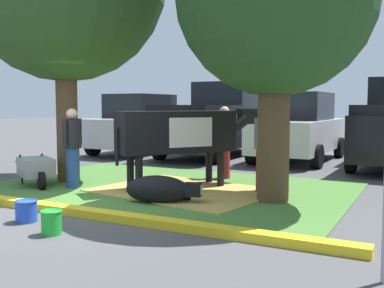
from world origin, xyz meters
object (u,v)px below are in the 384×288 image
Objects in this scene: calf_lying at (160,190)px; person_visitor_far at (73,146)px; pickup_truck_maroon at (216,122)px; person_visitor_near at (224,140)px; hatchback_white at (299,128)px; sedan_silver at (141,125)px; bucket_blue at (26,211)px; cow_holstein at (181,132)px; wheelbarrow at (36,168)px; person_handler at (263,146)px; bucket_green at (51,222)px.

calf_lying is 2.38m from person_visitor_far.
person_visitor_far is at bearing -90.69° from pickup_truck_maroon.
person_visitor_near is 4.74m from pickup_truck_maroon.
calf_lying is 7.47m from pickup_truck_maroon.
calf_lying is at bearing -94.46° from hatchback_white.
hatchback_white is at bearing 3.55° from sedan_silver.
hatchback_white is at bearing 79.79° from bucket_blue.
cow_holstein is 1.81× the size of wheelbarrow.
calf_lying is 0.81× the size of person_handler.
bucket_blue is at bearing 158.27° from bucket_green.
cow_holstein is 6.01m from pickup_truck_maroon.
bucket_green is 10.00m from sedan_silver.
hatchback_white is at bearing 81.03° from cow_holstein.
bucket_green is at bearing -92.25° from person_visitor_near.
pickup_truck_maroon is 2.73m from hatchback_white.
pickup_truck_maroon reaches higher than person_visitor_near.
person_visitor_near is 5.12m from bucket_green.
calf_lying is 8.25m from sedan_silver.
wheelbarrow is 0.28× the size of pickup_truck_maroon.
cow_holstein is 2.05× the size of calf_lying.
sedan_silver reaches higher than cow_holstein.
cow_holstein is 0.62× the size of sedan_silver.
bucket_green is at bearing -52.70° from person_visitor_far.
person_visitor_far is (-3.51, -1.26, -0.03)m from person_handler.
person_visitor_far is 6.74m from sedan_silver.
pickup_truck_maroon is at bearing 101.65° from bucket_green.
bucket_green is 0.07× the size of sedan_silver.
wheelbarrow is 7.69m from hatchback_white.
person_visitor_near is 0.30× the size of pickup_truck_maroon.
sedan_silver reaches higher than calf_lying.
hatchback_white is (2.81, 6.56, 0.13)m from person_visitor_far.
bucket_blue is at bearing -119.04° from calf_lying.
bucket_green is at bearing -21.73° from bucket_blue.
person_visitor_far is at bearing -160.25° from person_handler.
bucket_green is (-1.51, -3.88, -0.72)m from person_handler.
person_visitor_far is 7.14m from hatchback_white.
pickup_truck_maroon is (-2.12, 4.23, 0.24)m from person_visitor_near.
person_visitor_near is 5.00× the size of bucket_blue.
wheelbarrow is at bearing -161.35° from person_handler.
cow_holstein is at bearing -49.55° from sedan_silver.
person_visitor_far is at bearing -153.49° from cow_holstein.
hatchback_white reaches higher than bucket_blue.
cow_holstein is at bearing 103.92° from calf_lying.
cow_holstein is 1.67m from calf_lying.
person_visitor_far is 6.68m from pickup_truck_maroon.
wheelbarrow is 3.71m from bucket_green.
bucket_blue is at bearing -122.75° from person_handler.
person_handler is at bearing 53.38° from calf_lying.
sedan_silver reaches higher than person_handler.
sedan_silver reaches higher than bucket_green.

